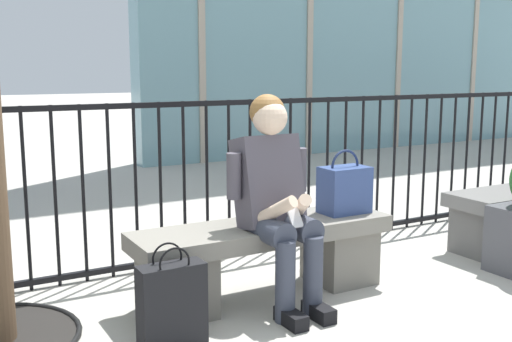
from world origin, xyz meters
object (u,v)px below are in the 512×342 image
Objects in this scene: stone_bench at (264,253)px; handbag_on_bench at (344,189)px; seated_person_with_phone at (276,194)px; shopping_bag at (172,304)px.

handbag_on_bench is (0.58, -0.01, 0.33)m from stone_bench.
seated_person_with_phone reaches higher than stone_bench.
handbag_on_bench reaches higher than stone_bench.
handbag_on_bench is at bearing 11.54° from seated_person_with_phone.
stone_bench is 0.40m from seated_person_with_phone.
shopping_bag is at bearing -154.17° from stone_bench.
handbag_on_bench is at bearing -0.99° from stone_bench.
seated_person_with_phone reaches higher than handbag_on_bench.
seated_person_with_phone is 2.35× the size of shopping_bag.
handbag_on_bench is (0.58, 0.12, -0.05)m from seated_person_with_phone.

